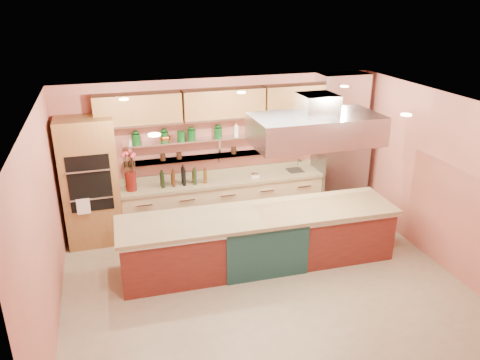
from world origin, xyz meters
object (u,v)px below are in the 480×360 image
object	(u,v)px
island	(259,239)
flower_vase	(131,181)
refrigerator	(339,162)
copper_kettle	(165,138)
green_canister	(181,136)
kitchen_scale	(255,175)

from	to	relation	value
island	flower_vase	distance (m)	2.53
refrigerator	copper_kettle	world-z (taller)	refrigerator
island	refrigerator	bearing A→B (deg)	36.23
green_canister	island	bearing A→B (deg)	-62.47
refrigerator	kitchen_scale	bearing A→B (deg)	179.68
island	copper_kettle	world-z (taller)	copper_kettle
refrigerator	flower_vase	world-z (taller)	refrigerator
flower_vase	green_canister	distance (m)	1.22
kitchen_scale	green_canister	xyz separation A→B (m)	(-1.35, 0.22, 0.83)
island	green_canister	xyz separation A→B (m)	(-0.92, 1.77, 1.34)
copper_kettle	green_canister	distance (m)	0.29
island	green_canister	bearing A→B (deg)	119.07
refrigerator	copper_kettle	distance (m)	3.52
kitchen_scale	copper_kettle	distance (m)	1.85
refrigerator	kitchen_scale	xyz separation A→B (m)	(-1.79, 0.01, -0.08)
refrigerator	copper_kettle	xyz separation A→B (m)	(-3.43, 0.23, 0.74)
copper_kettle	green_canister	world-z (taller)	green_canister
refrigerator	copper_kettle	size ratio (longest dim) A/B	11.34
kitchen_scale	green_canister	world-z (taller)	green_canister
island	copper_kettle	size ratio (longest dim) A/B	24.02
flower_vase	green_canister	xyz separation A→B (m)	(0.97, 0.22, 0.70)
refrigerator	island	bearing A→B (deg)	-145.31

